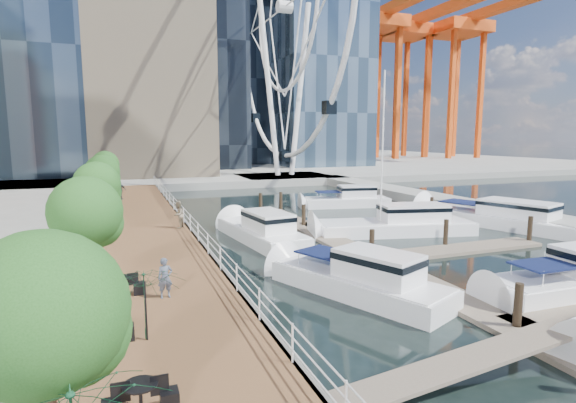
{
  "coord_description": "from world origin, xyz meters",
  "views": [
    {
      "loc": [
        -10.19,
        -13.5,
        6.99
      ],
      "look_at": [
        -0.47,
        12.23,
        3.0
      ],
      "focal_mm": 28.0,
      "sensor_mm": 36.0,
      "label": 1
    }
  ],
  "objects": [
    {
      "name": "ground",
      "position": [
        0.0,
        0.0,
        0.0
      ],
      "size": [
        520.0,
        520.0,
        0.0
      ],
      "primitive_type": "plane",
      "color": "black",
      "rests_on": "ground"
    },
    {
      "name": "boardwalk",
      "position": [
        -9.0,
        15.0,
        0.5
      ],
      "size": [
        6.0,
        60.0,
        1.0
      ],
      "primitive_type": "cube",
      "color": "brown",
      "rests_on": "ground"
    },
    {
      "name": "seawall",
      "position": [
        -6.0,
        15.0,
        0.5
      ],
      "size": [
        0.25,
        60.0,
        1.0
      ],
      "primitive_type": "cube",
      "color": "#595954",
      "rests_on": "ground"
    },
    {
      "name": "land_far",
      "position": [
        0.0,
        102.0,
        0.5
      ],
      "size": [
        200.0,
        114.0,
        1.0
      ],
      "primitive_type": "cube",
      "color": "gray",
      "rests_on": "ground"
    },
    {
      "name": "breakwater",
      "position": [
        20.0,
        20.0,
        0.5
      ],
      "size": [
        4.0,
        60.0,
        1.0
      ],
      "primitive_type": "cube",
      "color": "gray",
      "rests_on": "ground"
    },
    {
      "name": "pier",
      "position": [
        14.0,
        52.0,
        0.5
      ],
      "size": [
        14.0,
        12.0,
        1.0
      ],
      "primitive_type": "cube",
      "color": "gray",
      "rests_on": "ground"
    },
    {
      "name": "railing",
      "position": [
        -6.1,
        15.0,
        1.52
      ],
      "size": [
        0.1,
        60.0,
        1.05
      ],
      "primitive_type": null,
      "color": "white",
      "rests_on": "boardwalk"
    },
    {
      "name": "floating_docks",
      "position": [
        7.97,
        9.98,
        0.49
      ],
      "size": [
        16.0,
        34.0,
        2.6
      ],
      "color": "#6D6051",
      "rests_on": "ground"
    },
    {
      "name": "ferris_wheel",
      "position": [
        14.0,
        52.0,
        25.92
      ],
      "size": [
        5.8,
        45.6,
        47.8
      ],
      "color": "white",
      "rests_on": "ground"
    },
    {
      "name": "port_cranes",
      "position": [
        67.67,
        95.67,
        20.0
      ],
      "size": [
        40.0,
        52.0,
        38.0
      ],
      "color": "#D84C14",
      "rests_on": "ground"
    },
    {
      "name": "street_trees",
      "position": [
        -11.4,
        14.0,
        4.29
      ],
      "size": [
        2.6,
        42.6,
        4.6
      ],
      "color": "#3F2B1C",
      "rests_on": "ground"
    },
    {
      "name": "cafe_tables",
      "position": [
        -10.4,
        -2.0,
        1.37
      ],
      "size": [
        2.5,
        13.7,
        0.74
      ],
      "color": "black",
      "rests_on": "ground"
    },
    {
      "name": "yacht_foreground",
      "position": [
        8.65,
        -0.03,
        0.0
      ],
      "size": [
        9.59,
        2.81,
        2.15
      ],
      "primitive_type": null,
      "rotation": [
        0.0,
        0.0,
        1.54
      ],
      "color": "white",
      "rests_on": "ground"
    },
    {
      "name": "pedestrian_near",
      "position": [
        -8.78,
        3.25,
        1.76
      ],
      "size": [
        0.59,
        0.42,
        1.52
      ],
      "primitive_type": "imported",
      "rotation": [
        0.0,
        0.0,
        0.11
      ],
      "color": "#444B5B",
      "rests_on": "boardwalk"
    },
    {
      "name": "pedestrian_mid",
      "position": [
        -6.67,
        16.28,
        1.89
      ],
      "size": [
        0.99,
        1.07,
        1.77
      ],
      "primitive_type": "imported",
      "rotation": [
        0.0,
        0.0,
        -2.04
      ],
      "color": "#7C6C55",
      "rests_on": "boardwalk"
    },
    {
      "name": "pedestrian_far",
      "position": [
        -10.18,
        32.12,
        1.92
      ],
      "size": [
        1.17,
        0.75,
        1.84
      ],
      "primitive_type": "imported",
      "rotation": [
        0.0,
        0.0,
        2.84
      ],
      "color": "#2D3238",
      "rests_on": "boardwalk"
    },
    {
      "name": "moored_yachts",
      "position": [
        8.31,
        12.5,
        0.0
      ],
      "size": [
        25.07,
        34.69,
        11.5
      ],
      "color": "white",
      "rests_on": "ground"
    }
  ]
}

